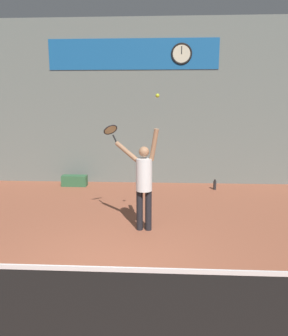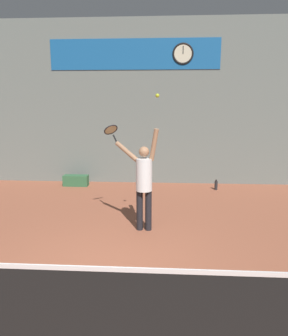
{
  "view_description": "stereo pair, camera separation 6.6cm",
  "coord_description": "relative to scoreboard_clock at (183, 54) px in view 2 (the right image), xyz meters",
  "views": [
    {
      "loc": [
        0.88,
        -4.01,
        2.53
      ],
      "look_at": [
        0.54,
        2.23,
        1.27
      ],
      "focal_mm": 35.0,
      "sensor_mm": 36.0,
      "label": 1
    },
    {
      "loc": [
        0.94,
        -4.01,
        2.53
      ],
      "look_at": [
        0.54,
        2.23,
        1.27
      ],
      "focal_mm": 35.0,
      "sensor_mm": 36.0,
      "label": 2
    }
  ],
  "objects": [
    {
      "name": "sponsor_banner",
      "position": [
        -1.45,
        0.02,
        -0.0
      ],
      "size": [
        5.1,
        0.02,
        0.89
      ],
      "color": "#195B9E"
    },
    {
      "name": "equipment_bag",
      "position": [
        -3.23,
        -0.52,
        -3.78
      ],
      "size": [
        0.76,
        0.29,
        0.33
      ],
      "color": "#33663F",
      "rests_on": "ground_plane"
    },
    {
      "name": "scoreboard_clock",
      "position": [
        0.0,
        0.0,
        0.0
      ],
      "size": [
        0.62,
        0.06,
        0.62
      ],
      "color": "beige"
    },
    {
      "name": "tennis_player",
      "position": [
        -0.91,
        -3.93,
        -2.9
      ],
      "size": [
        0.92,
        0.56,
        2.05
      ],
      "color": "black",
      "rests_on": "ground_plane"
    },
    {
      "name": "tennis_ball",
      "position": [
        -0.65,
        -4.09,
        -1.29
      ],
      "size": [
        0.07,
        0.07,
        0.07
      ],
      "color": "#CCDB2D"
    },
    {
      "name": "water_bottle",
      "position": [
        1.02,
        -0.72,
        -3.8
      ],
      "size": [
        0.09,
        0.09,
        0.3
      ],
      "color": "#262628",
      "rests_on": "ground_plane"
    },
    {
      "name": "ground_plane",
      "position": [
        -1.45,
        -6.17,
        -3.94
      ],
      "size": [
        18.0,
        18.0,
        0.0
      ],
      "primitive_type": "plane",
      "color": "#9E563D"
    },
    {
      "name": "back_wall",
      "position": [
        -1.45,
        0.08,
        -1.44
      ],
      "size": [
        18.0,
        0.1,
        5.0
      ],
      "color": "slate",
      "rests_on": "ground_plane"
    },
    {
      "name": "court_net",
      "position": [
        -1.45,
        -7.26,
        -3.44
      ],
      "size": [
        7.86,
        0.07,
        1.06
      ],
      "color": "#333333",
      "rests_on": "ground_plane"
    },
    {
      "name": "tennis_racket",
      "position": [
        -1.62,
        -3.41,
        -1.99
      ],
      "size": [
        0.38,
        0.4,
        0.38
      ],
      "color": "black"
    }
  ]
}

